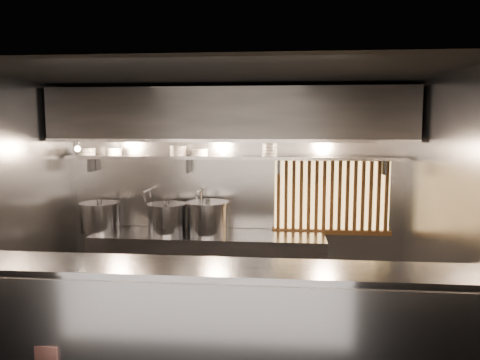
% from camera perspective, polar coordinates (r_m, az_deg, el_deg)
% --- Properties ---
extents(floor, '(4.50, 4.50, 0.00)m').
position_cam_1_polar(floor, '(5.30, -2.54, -19.04)').
color(floor, black).
rests_on(floor, ground).
extents(ceiling, '(4.50, 4.50, 0.00)m').
position_cam_1_polar(ceiling, '(4.80, -2.72, 12.64)').
color(ceiling, black).
rests_on(ceiling, wall_back).
extents(wall_back, '(4.50, 0.00, 4.50)m').
position_cam_1_polar(wall_back, '(6.33, -0.72, -1.47)').
color(wall_back, gray).
rests_on(wall_back, floor).
extents(wall_left, '(0.00, 3.00, 3.00)m').
position_cam_1_polar(wall_left, '(5.63, -25.98, -3.21)').
color(wall_left, gray).
rests_on(wall_left, floor).
extents(wall_right, '(0.00, 3.00, 3.00)m').
position_cam_1_polar(wall_right, '(5.06, 23.55, -4.15)').
color(wall_right, gray).
rests_on(wall_right, floor).
extents(serving_counter, '(4.50, 0.56, 1.13)m').
position_cam_1_polar(serving_counter, '(4.21, -4.49, -17.76)').
color(serving_counter, '#95959A').
rests_on(serving_counter, floor).
extents(cooking_bench, '(3.00, 0.70, 0.90)m').
position_cam_1_polar(cooking_bench, '(6.22, -3.88, -10.61)').
color(cooking_bench, '#95959A').
rests_on(cooking_bench, floor).
extents(bowl_shelf, '(4.40, 0.34, 0.04)m').
position_cam_1_polar(bowl_shelf, '(6.10, -0.91, 2.76)').
color(bowl_shelf, '#95959A').
rests_on(bowl_shelf, wall_back).
extents(exhaust_hood, '(4.40, 0.81, 0.65)m').
position_cam_1_polar(exhaust_hood, '(5.86, -1.16, 7.92)').
color(exhaust_hood, '#2D2D30').
rests_on(exhaust_hood, ceiling).
extents(wood_screen, '(1.56, 0.09, 1.04)m').
position_cam_1_polar(wood_screen, '(6.28, 11.12, -1.85)').
color(wood_screen, '#FFCC72').
rests_on(wood_screen, wall_back).
extents(faucet_left, '(0.04, 0.30, 0.50)m').
position_cam_1_polar(faucet_left, '(6.44, -11.09, -2.29)').
color(faucet_left, silver).
rests_on(faucet_left, wall_back).
extents(faucet_right, '(0.04, 0.30, 0.50)m').
position_cam_1_polar(faucet_right, '(6.27, -4.95, -2.42)').
color(faucet_right, silver).
rests_on(faucet_right, wall_back).
extents(heat_lamp, '(0.25, 0.35, 0.20)m').
position_cam_1_polar(heat_lamp, '(6.14, -19.36, 4.15)').
color(heat_lamp, '#95959A').
rests_on(heat_lamp, exhaust_hood).
extents(pendant_bulb, '(0.09, 0.09, 0.19)m').
position_cam_1_polar(pendant_bulb, '(5.98, -1.99, 3.46)').
color(pendant_bulb, '#2D2D30').
rests_on(pendant_bulb, exhaust_hood).
extents(stock_pot_left, '(0.62, 0.62, 0.43)m').
position_cam_1_polar(stock_pot_left, '(6.47, -16.71, -4.32)').
color(stock_pot_left, '#95959A').
rests_on(stock_pot_left, cooking_bench).
extents(stock_pot_mid, '(0.67, 0.67, 0.43)m').
position_cam_1_polar(stock_pot_mid, '(6.17, -8.88, -4.62)').
color(stock_pot_mid, '#95959A').
rests_on(stock_pot_mid, cooking_bench).
extents(stock_pot_right, '(0.66, 0.66, 0.46)m').
position_cam_1_polar(stock_pot_right, '(6.05, -3.93, -4.61)').
color(stock_pot_right, '#95959A').
rests_on(stock_pot_right, cooking_bench).
extents(bowl_stack_0, '(0.24, 0.24, 0.09)m').
position_cam_1_polar(bowl_stack_0, '(6.61, -18.21, 3.32)').
color(bowl_stack_0, silver).
rests_on(bowl_stack_0, bowl_shelf).
extents(bowl_stack_1, '(0.20, 0.20, 0.09)m').
position_cam_1_polar(bowl_stack_1, '(6.46, -15.03, 3.35)').
color(bowl_stack_1, silver).
rests_on(bowl_stack_1, bowl_shelf).
extents(bowl_stack_2, '(0.23, 0.23, 0.13)m').
position_cam_1_polar(bowl_stack_2, '(6.21, -7.55, 3.57)').
color(bowl_stack_2, silver).
rests_on(bowl_stack_2, bowl_shelf).
extents(bowl_stack_3, '(0.23, 0.23, 0.09)m').
position_cam_1_polar(bowl_stack_3, '(6.15, -4.91, 3.40)').
color(bowl_stack_3, silver).
rests_on(bowl_stack_3, bowl_shelf).
extents(bowl_stack_4, '(0.20, 0.20, 0.17)m').
position_cam_1_polar(bowl_stack_4, '(6.06, 3.62, 3.71)').
color(bowl_stack_4, silver).
rests_on(bowl_stack_4, bowl_shelf).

